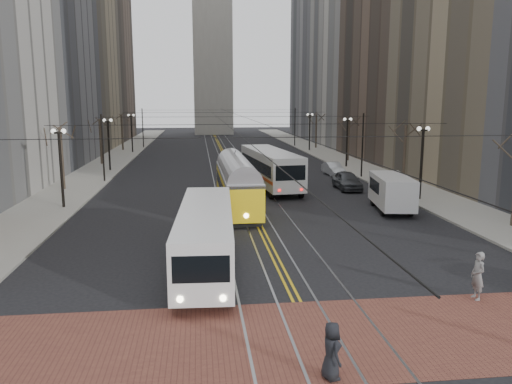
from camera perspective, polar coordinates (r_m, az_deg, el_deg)
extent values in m
plane|color=black|center=(21.16, 4.20, -11.42)|extent=(260.00, 260.00, 0.00)
cube|color=gray|center=(65.72, -16.44, 3.18)|extent=(5.00, 140.00, 0.15)
cube|color=gray|center=(67.42, 9.61, 3.63)|extent=(5.00, 140.00, 0.15)
cube|color=brown|center=(17.59, 6.74, -16.18)|extent=(25.00, 6.00, 0.01)
cube|color=gray|center=(64.87, -3.25, 3.44)|extent=(4.80, 130.00, 0.02)
cube|color=gold|center=(64.87, -3.25, 3.44)|extent=(0.42, 130.00, 0.01)
cube|color=slate|center=(69.41, -26.01, 16.97)|extent=(16.00, 20.00, 34.00)
cube|color=brown|center=(108.19, -18.95, 16.31)|extent=(16.00, 20.00, 40.00)
cube|color=brown|center=(72.13, 18.22, 17.19)|extent=(16.00, 20.00, 34.00)
cube|color=slate|center=(109.95, 9.25, 16.62)|extent=(16.00, 20.00, 40.00)
cube|color=#B2AFA5|center=(123.00, -5.08, 19.79)|extent=(9.00, 9.00, 56.00)
cylinder|color=black|center=(38.92, -21.36, 2.22)|extent=(0.20, 0.20, 5.60)
cylinder|color=black|center=(58.36, -16.46, 5.01)|extent=(0.20, 0.20, 5.60)
cylinder|color=black|center=(78.08, -14.00, 6.39)|extent=(0.20, 0.20, 5.60)
cylinder|color=black|center=(41.48, 18.36, 2.87)|extent=(0.20, 0.20, 5.60)
cylinder|color=black|center=(60.10, 10.35, 5.41)|extent=(0.20, 0.20, 5.60)
cylinder|color=black|center=(79.40, 6.14, 6.70)|extent=(0.20, 0.20, 5.60)
cylinder|color=#382D23|center=(47.10, -21.29, 3.53)|extent=(0.28, 0.28, 5.60)
cylinder|color=#382D23|center=(64.60, -17.32, 5.45)|extent=(0.28, 0.28, 5.60)
cylinder|color=#382D23|center=(82.31, -15.04, 6.53)|extent=(0.28, 0.28, 5.60)
cylinder|color=#382D23|center=(49.55, 16.60, 4.12)|extent=(0.28, 0.28, 5.60)
cylinder|color=#382D23|center=(66.41, 10.50, 5.87)|extent=(0.28, 0.28, 5.60)
cylinder|color=#382D23|center=(83.74, 6.89, 6.87)|extent=(0.28, 0.28, 5.60)
cylinder|color=black|center=(64.35, -4.65, 8.72)|extent=(0.03, 120.00, 0.03)
cylinder|color=black|center=(64.53, -1.96, 8.75)|extent=(0.03, 120.00, 0.03)
cylinder|color=black|center=(50.33, -17.11, 4.75)|extent=(0.16, 0.16, 6.60)
cylinder|color=black|center=(85.89, -12.81, 7.11)|extent=(0.16, 0.16, 6.60)
cylinder|color=black|center=(52.23, 12.07, 5.17)|extent=(0.16, 0.16, 6.60)
cylinder|color=black|center=(87.02, 4.47, 7.37)|extent=(0.16, 0.16, 6.60)
cube|color=silver|center=(23.76, -5.75, -5.31)|extent=(2.94, 11.68, 2.90)
cube|color=yellow|center=(36.76, -2.19, 0.45)|extent=(2.50, 12.79, 3.01)
cube|color=silver|center=(45.51, 1.62, 2.62)|extent=(4.19, 13.26, 3.40)
cube|color=silver|center=(37.18, 15.23, -0.16)|extent=(3.02, 6.03, 2.55)
imported|color=#3E4246|center=(45.44, 10.36, 1.31)|extent=(1.98, 4.77, 1.61)
imported|color=#B4B8BD|center=(53.83, 8.82, 2.62)|extent=(1.72, 4.24, 1.37)
imported|color=black|center=(15.03, 8.61, -17.50)|extent=(0.67, 0.91, 1.69)
imported|color=slate|center=(22.00, 24.01, -8.73)|extent=(0.48, 0.72, 1.95)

